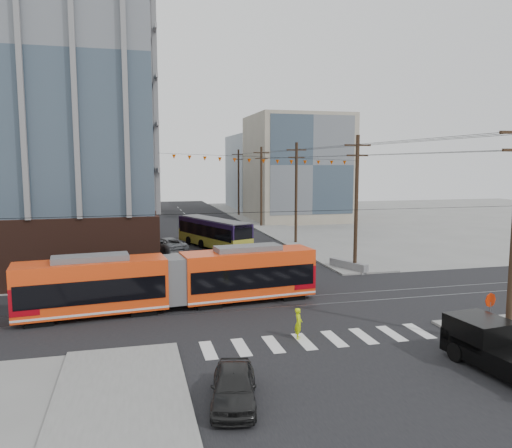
% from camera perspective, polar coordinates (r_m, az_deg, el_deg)
% --- Properties ---
extents(ground, '(160.00, 160.00, 0.00)m').
position_cam_1_polar(ground, '(28.45, 5.02, -11.08)').
color(ground, slate).
extents(bg_bldg_nw_near, '(18.00, 16.00, 18.00)m').
position_cam_1_polar(bg_bldg_nw_near, '(77.96, -20.16, 6.72)').
color(bg_bldg_nw_near, '#8C99A5').
rests_on(bg_bldg_nw_near, ground).
extents(bg_bldg_ne_near, '(14.00, 14.00, 16.00)m').
position_cam_1_polar(bg_bldg_ne_near, '(77.65, 4.69, 6.38)').
color(bg_bldg_ne_near, gray).
rests_on(bg_bldg_ne_near, ground).
extents(bg_bldg_nw_far, '(16.00, 18.00, 20.00)m').
position_cam_1_polar(bg_bldg_nw_far, '(97.68, -17.19, 7.39)').
color(bg_bldg_nw_far, gray).
rests_on(bg_bldg_nw_far, ground).
extents(bg_bldg_ne_far, '(16.00, 16.00, 14.00)m').
position_cam_1_polar(bg_bldg_ne_far, '(97.35, 2.00, 5.94)').
color(bg_bldg_ne_far, '#8C99A5').
rests_on(bg_bldg_ne_far, ground).
extents(utility_pole_far, '(0.30, 0.30, 11.00)m').
position_cam_1_polar(utility_pole_far, '(83.44, -2.01, 4.73)').
color(utility_pole_far, black).
rests_on(utility_pole_far, ground).
extents(streetcar, '(18.10, 4.50, 3.46)m').
position_cam_1_polar(streetcar, '(30.82, -9.34, -6.39)').
color(streetcar, '#E83E10').
rests_on(streetcar, ground).
extents(city_bus, '(6.32, 11.17, 3.13)m').
position_cam_1_polar(city_bus, '(52.02, -4.88, -1.03)').
color(city_bus, '#1F1138').
rests_on(city_bus, ground).
extents(pickup_truck, '(2.75, 6.10, 2.00)m').
position_cam_1_polar(pickup_truck, '(23.77, 27.04, -12.98)').
color(pickup_truck, black).
rests_on(pickup_truck, ground).
extents(black_sedan, '(2.47, 4.32, 1.38)m').
position_cam_1_polar(black_sedan, '(19.24, -2.56, -17.99)').
color(black_sedan, black).
rests_on(black_sedan, ground).
extents(parked_car_silver, '(1.85, 5.00, 1.63)m').
position_cam_1_polar(parked_car_silver, '(39.21, -9.26, -4.86)').
color(parked_car_silver, '#A0ABB8').
rests_on(parked_car_silver, ground).
extents(parked_car_white, '(2.29, 4.45, 1.24)m').
position_cam_1_polar(parked_car_white, '(43.22, -9.09, -4.02)').
color(parked_car_white, '#B3B3B3').
rests_on(parked_car_white, ground).
extents(parked_car_grey, '(4.34, 5.80, 1.46)m').
position_cam_1_polar(parked_car_grey, '(50.29, -10.18, -2.36)').
color(parked_car_grey, slate).
rests_on(parked_car_grey, ground).
extents(pedestrian, '(0.57, 0.68, 1.59)m').
position_cam_1_polar(pedestrian, '(25.66, 4.88, -11.25)').
color(pedestrian, '#C2E00A').
rests_on(pedestrian, ground).
extents(stop_sign, '(0.87, 0.87, 2.38)m').
position_cam_1_polar(stop_sign, '(27.30, 25.11, -9.90)').
color(stop_sign, '#C52100').
rests_on(stop_sign, ground).
extents(jersey_barrier, '(2.21, 3.93, 0.78)m').
position_cam_1_polar(jersey_barrier, '(41.96, 10.51, -4.70)').
color(jersey_barrier, slate).
rests_on(jersey_barrier, ground).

